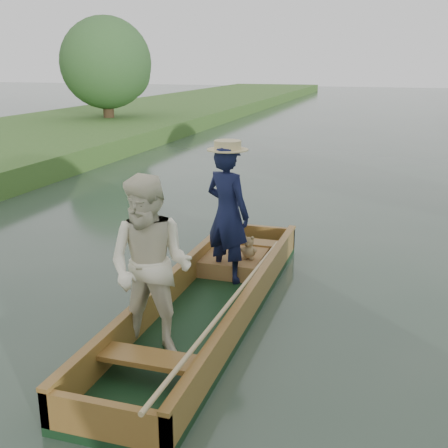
% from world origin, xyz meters
% --- Properties ---
extents(ground, '(120.00, 120.00, 0.00)m').
position_xyz_m(ground, '(0.00, 0.00, 0.00)').
color(ground, '#283D30').
rests_on(ground, ground).
extents(trees_far, '(22.03, 17.52, 4.60)m').
position_xyz_m(trees_far, '(-1.94, 9.60, 2.67)').
color(trees_far, '#47331E').
rests_on(trees_far, ground).
extents(punt, '(1.20, 5.19, 1.90)m').
position_xyz_m(punt, '(-0.10, -0.16, 0.67)').
color(punt, black).
rests_on(punt, ground).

